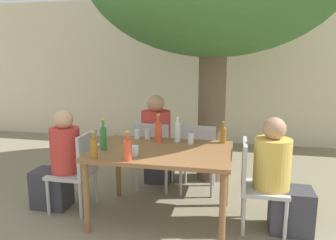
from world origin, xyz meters
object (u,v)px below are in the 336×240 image
(amber_bottle_1, at_px, (94,148))
(green_bottle_5, at_px, (104,138))
(person_seated_0, at_px, (59,165))
(water_bottle_0, at_px, (177,131))
(patio_chair_2, at_px, (153,152))
(drinking_glass_2, at_px, (148,134))
(amber_bottle_4, at_px, (223,135))
(soda_bottle_3, at_px, (127,149))
(patio_chair_1, at_px, (255,180))
(soda_bottle_2, at_px, (158,131))
(drinking_glass_1, at_px, (137,134))
(person_seated_2, at_px, (157,144))
(patio_chair_0, at_px, (79,167))
(dining_table_front, at_px, (162,157))
(drinking_glass_0, at_px, (134,151))
(person_seated_1, at_px, (281,181))
(patio_chair_3, at_px, (198,155))
(drinking_glass_3, at_px, (191,139))

(amber_bottle_1, height_order, green_bottle_5, green_bottle_5)
(person_seated_0, xyz_separation_m, water_bottle_0, (1.28, 0.34, 0.37))
(person_seated_0, relative_size, water_bottle_0, 3.76)
(patio_chair_2, relative_size, drinking_glass_2, 7.38)
(water_bottle_0, xyz_separation_m, amber_bottle_4, (0.50, 0.05, -0.02))
(soda_bottle_3, bearing_deg, patio_chair_1, 19.82)
(soda_bottle_2, height_order, drinking_glass_1, soda_bottle_2)
(person_seated_2, bearing_deg, patio_chair_0, 55.37)
(patio_chair_1, height_order, water_bottle_0, water_bottle_0)
(soda_bottle_2, bearing_deg, dining_table_front, -69.51)
(amber_bottle_4, xyz_separation_m, drinking_glass_0, (-0.81, -0.64, -0.05))
(water_bottle_0, distance_m, drinking_glass_1, 0.49)
(soda_bottle_2, xyz_separation_m, green_bottle_5, (-0.46, -0.44, 0.00))
(person_seated_1, bearing_deg, water_bottle_0, 72.39)
(patio_chair_3, xyz_separation_m, soda_bottle_2, (-0.39, -0.43, 0.38))
(dining_table_front, bearing_deg, green_bottle_5, -165.43)
(patio_chair_2, xyz_separation_m, drinking_glass_1, (-0.10, -0.33, 0.31))
(soda_bottle_3, distance_m, amber_bottle_4, 1.15)
(person_seated_0, relative_size, amber_bottle_4, 4.63)
(amber_bottle_1, bearing_deg, soda_bottle_3, 1.06)
(patio_chair_3, bearing_deg, person_seated_0, 26.34)
(patio_chair_3, bearing_deg, drinking_glass_3, 86.66)
(drinking_glass_0, relative_size, drinking_glass_1, 0.91)
(dining_table_front, distance_m, drinking_glass_0, 0.35)
(patio_chair_1, height_order, soda_bottle_3, soda_bottle_3)
(patio_chair_3, relative_size, drinking_glass_1, 8.53)
(patio_chair_3, bearing_deg, dining_table_front, 68.66)
(person_seated_1, relative_size, amber_bottle_4, 4.64)
(person_seated_2, bearing_deg, water_bottle_0, 122.09)
(person_seated_0, distance_m, drinking_glass_0, 1.04)
(dining_table_front, xyz_separation_m, patio_chair_3, (0.28, 0.72, -0.18))
(drinking_glass_0, relative_size, drinking_glass_2, 0.78)
(patio_chair_2, relative_size, person_seated_0, 0.78)
(person_seated_0, relative_size, soda_bottle_2, 3.60)
(patio_chair_2, height_order, amber_bottle_4, amber_bottle_4)
(person_seated_2, height_order, water_bottle_0, person_seated_2)
(amber_bottle_1, bearing_deg, patio_chair_0, 132.45)
(patio_chair_3, xyz_separation_m, person_seated_1, (0.89, -0.72, 0.01))
(patio_chair_3, xyz_separation_m, person_seated_0, (-1.46, -0.72, 0.00))
(soda_bottle_2, height_order, drinking_glass_2, soda_bottle_2)
(patio_chair_0, height_order, drinking_glass_2, patio_chair_0)
(patio_chair_3, relative_size, person_seated_1, 0.78)
(patio_chair_0, bearing_deg, drinking_glass_1, 125.70)
(water_bottle_0, distance_m, drinking_glass_2, 0.37)
(patio_chair_3, bearing_deg, patio_chair_1, 132.21)
(soda_bottle_2, xyz_separation_m, drinking_glass_3, (0.37, -0.01, -0.07))
(soda_bottle_3, bearing_deg, person_seated_2, 92.46)
(patio_chair_3, height_order, soda_bottle_2, soda_bottle_2)
(dining_table_front, relative_size, drinking_glass_0, 15.04)
(water_bottle_0, distance_m, amber_bottle_1, 1.00)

